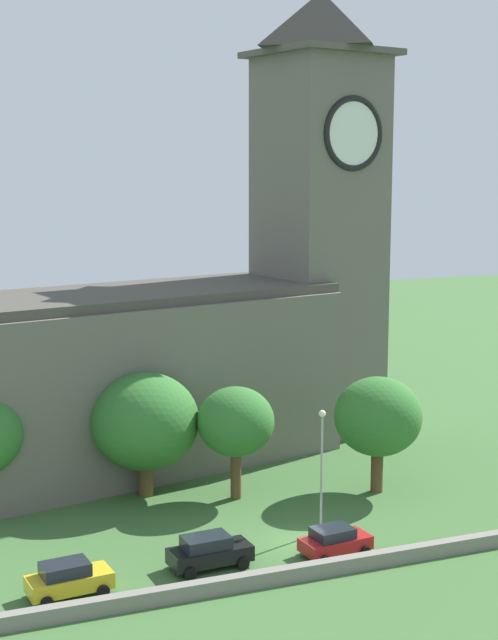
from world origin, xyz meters
TOP-DOWN VIEW (x-y plane):
  - ground_plane at (0.00, 15.00)m, footprint 200.00×200.00m
  - church at (1.53, 20.15)m, footprint 38.01×18.20m
  - quay_barrier at (0.00, -4.78)m, footprint 45.21×0.70m
  - car_yellow at (-14.29, -2.15)m, footprint 4.59×2.60m
  - car_black at (-6.21, -1.48)m, footprint 4.80×2.52m
  - car_red at (1.20, -2.45)m, footprint 4.29×2.67m
  - streetlamp_west_mid at (1.93, 0.90)m, footprint 0.44×0.44m
  - tree_riverside_east at (-6.32, 11.46)m, footprint 7.41×7.41m
  - tree_churchyard at (-0.77, 8.61)m, footprint 5.24×5.24m
  - tree_by_tower at (8.82, 6.26)m, footprint 6.08×6.08m

SIDE VIEW (x-z plane):
  - ground_plane at x=0.00m, z-range 0.00..0.00m
  - quay_barrier at x=0.00m, z-range 0.00..0.84m
  - car_red at x=1.20m, z-range 0.01..1.69m
  - car_yellow at x=-14.29m, z-range 0.01..1.90m
  - car_black at x=-6.21m, z-range 0.01..1.92m
  - streetlamp_west_mid at x=1.93m, z-range 1.23..9.04m
  - tree_riverside_east at x=-6.32m, z-range 0.94..9.54m
  - tree_churchyard at x=-0.77m, z-range 1.48..9.25m
  - tree_by_tower at x=8.82m, z-range 1.29..9.44m
  - church at x=1.53m, z-range -7.11..29.22m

